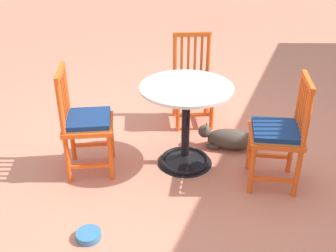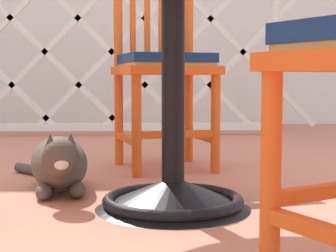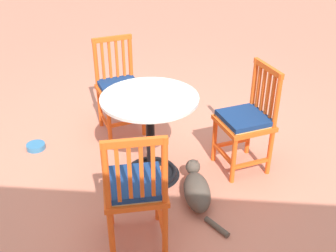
{
  "view_description": "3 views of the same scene",
  "coord_description": "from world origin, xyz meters",
  "px_view_note": "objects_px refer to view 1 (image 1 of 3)",
  "views": [
    {
      "loc": [
        2.86,
        1.09,
        1.97
      ],
      "look_at": [
        0.1,
        0.0,
        0.37
      ],
      "focal_mm": 42.83,
      "sensor_mm": 36.0,
      "label": 1
    },
    {
      "loc": [
        -0.06,
        -1.53,
        0.4
      ],
      "look_at": [
        0.03,
        0.04,
        0.26
      ],
      "focal_mm": 59.01,
      "sensor_mm": 36.0,
      "label": 2
    },
    {
      "loc": [
        -0.34,
        2.97,
        2.12
      ],
      "look_at": [
        -0.09,
        0.04,
        0.42
      ],
      "focal_mm": 44.48,
      "sensor_mm": 36.0,
      "label": 3
    }
  ],
  "objects_px": {
    "orange_chair_at_corner": "(85,123)",
    "orange_chair_by_planter": "(279,134)",
    "tabby_cat": "(227,139)",
    "pet_water_bowl": "(89,235)",
    "cafe_table": "(185,135)",
    "orange_chair_near_fence": "(193,82)"
  },
  "relations": [
    {
      "from": "orange_chair_near_fence",
      "to": "orange_chair_at_corner",
      "type": "height_order",
      "value": "same"
    },
    {
      "from": "tabby_cat",
      "to": "orange_chair_near_fence",
      "type": "bearing_deg",
      "value": -129.03
    },
    {
      "from": "cafe_table",
      "to": "orange_chair_at_corner",
      "type": "relative_size",
      "value": 0.83
    },
    {
      "from": "orange_chair_by_planter",
      "to": "orange_chair_at_corner",
      "type": "bearing_deg",
      "value": -75.58
    },
    {
      "from": "orange_chair_by_planter",
      "to": "tabby_cat",
      "type": "relative_size",
      "value": 1.31
    },
    {
      "from": "orange_chair_at_corner",
      "to": "tabby_cat",
      "type": "relative_size",
      "value": 1.31
    },
    {
      "from": "pet_water_bowl",
      "to": "cafe_table",
      "type": "bearing_deg",
      "value": 164.9
    },
    {
      "from": "cafe_table",
      "to": "orange_chair_at_corner",
      "type": "distance_m",
      "value": 0.84
    },
    {
      "from": "orange_chair_near_fence",
      "to": "orange_chair_at_corner",
      "type": "distance_m",
      "value": 1.28
    },
    {
      "from": "cafe_table",
      "to": "tabby_cat",
      "type": "height_order",
      "value": "cafe_table"
    },
    {
      "from": "cafe_table",
      "to": "pet_water_bowl",
      "type": "bearing_deg",
      "value": -15.1
    },
    {
      "from": "orange_chair_at_corner",
      "to": "orange_chair_by_planter",
      "type": "bearing_deg",
      "value": 104.42
    },
    {
      "from": "orange_chair_near_fence",
      "to": "cafe_table",
      "type": "bearing_deg",
      "value": 14.03
    },
    {
      "from": "orange_chair_at_corner",
      "to": "pet_water_bowl",
      "type": "relative_size",
      "value": 5.36
    },
    {
      "from": "orange_chair_by_planter",
      "to": "pet_water_bowl",
      "type": "distance_m",
      "value": 1.59
    },
    {
      "from": "cafe_table",
      "to": "orange_chair_at_corner",
      "type": "bearing_deg",
      "value": -62.04
    },
    {
      "from": "cafe_table",
      "to": "orange_chair_near_fence",
      "type": "relative_size",
      "value": 0.83
    },
    {
      "from": "cafe_table",
      "to": "orange_chair_by_planter",
      "type": "distance_m",
      "value": 0.78
    },
    {
      "from": "orange_chair_by_planter",
      "to": "pet_water_bowl",
      "type": "xyz_separation_m",
      "value": [
        1.11,
        -1.06,
        -0.42
      ]
    },
    {
      "from": "orange_chair_near_fence",
      "to": "pet_water_bowl",
      "type": "height_order",
      "value": "orange_chair_near_fence"
    },
    {
      "from": "cafe_table",
      "to": "orange_chair_by_planter",
      "type": "xyz_separation_m",
      "value": [
        0.0,
        0.76,
        0.16
      ]
    },
    {
      "from": "orange_chair_at_corner",
      "to": "tabby_cat",
      "type": "bearing_deg",
      "value": 127.49
    }
  ]
}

